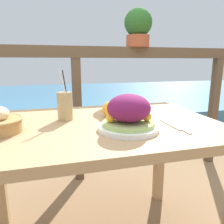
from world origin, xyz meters
TOP-DOWN VIEW (x-y plane):
  - patio_table at (0.00, 0.00)m, footprint 1.20×0.81m
  - railing_fence at (0.00, 0.81)m, footprint 2.80×0.08m
  - sea_backdrop at (0.00, 3.31)m, footprint 12.00×4.00m
  - salad_plate at (0.12, -0.15)m, footprint 0.26×0.26m
  - drink_glass at (-0.14, 0.09)m, footprint 0.08×0.08m
  - potted_plant at (0.53, 0.81)m, footprint 0.23×0.23m
  - fork at (0.33, -0.14)m, footprint 0.02×0.18m
  - knife at (0.34, -0.19)m, footprint 0.02×0.18m
  - orange_near_basket at (0.10, 0.09)m, footprint 0.08×0.08m

SIDE VIEW (x-z plane):
  - sea_backdrop at x=0.00m, z-range 0.00..0.41m
  - patio_table at x=0.00m, z-range 0.27..1.02m
  - fork at x=0.33m, z-range 0.74..0.75m
  - knife at x=0.34m, z-range 0.74..0.75m
  - orange_near_basket at x=0.10m, z-range 0.74..0.82m
  - salad_plate at x=0.12m, z-range 0.73..0.89m
  - drink_glass at x=-0.14m, z-range 0.69..0.94m
  - railing_fence at x=0.00m, z-range 0.28..1.43m
  - potted_plant at x=0.53m, z-range 1.16..1.47m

